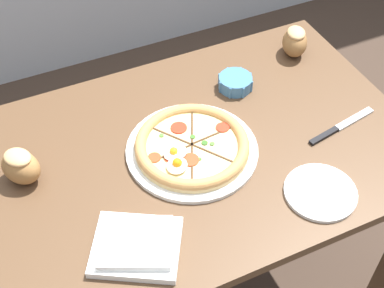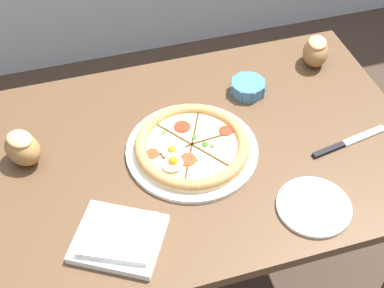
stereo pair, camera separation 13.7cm
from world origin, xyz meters
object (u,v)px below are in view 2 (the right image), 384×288
at_px(dining_table, 198,175).
at_px(bread_piece_near, 22,148).
at_px(pizza, 192,147).
at_px(napkin_folded, 119,237).
at_px(bread_piece_mid, 316,51).
at_px(knife_main, 348,142).
at_px(side_saucer, 314,207).
at_px(ramekin_bowl, 248,87).

bearing_deg(dining_table, bread_piece_near, 169.10).
distance_m(pizza, bread_piece_near, 0.44).
bearing_deg(napkin_folded, bread_piece_mid, 33.53).
bearing_deg(knife_main, bread_piece_mid, 70.12).
bearing_deg(pizza, dining_table, 21.45).
relative_size(bread_piece_near, bread_piece_mid, 1.04).
bearing_deg(bread_piece_mid, dining_table, -151.62).
bearing_deg(bread_piece_near, bread_piece_mid, 10.00).
relative_size(bread_piece_mid, side_saucer, 0.69).
height_order(knife_main, side_saucer, same).
xyz_separation_m(napkin_folded, side_saucer, (0.47, -0.04, -0.01)).
xyz_separation_m(ramekin_bowl, side_saucer, (0.00, -0.44, -0.02)).
relative_size(dining_table, pizza, 3.36).
bearing_deg(napkin_folded, pizza, 42.58).
bearing_deg(bread_piece_mid, napkin_folded, -146.47).
xyz_separation_m(ramekin_bowl, napkin_folded, (-0.47, -0.40, -0.00)).
height_order(bread_piece_near, side_saucer, bread_piece_near).
distance_m(ramekin_bowl, napkin_folded, 0.62).
height_order(ramekin_bowl, napkin_folded, ramekin_bowl).
bearing_deg(dining_table, ramekin_bowl, 40.38).
xyz_separation_m(knife_main, side_saucer, (-0.18, -0.17, 0.00)).
bearing_deg(bread_piece_mid, side_saucer, -115.28).
bearing_deg(bread_piece_mid, knife_main, -99.69).
bearing_deg(bread_piece_near, side_saucer, -28.41).
distance_m(bread_piece_mid, knife_main, 0.35).
bearing_deg(bread_piece_near, knife_main, -12.34).
relative_size(dining_table, side_saucer, 6.51).
relative_size(dining_table, knife_main, 5.01).
distance_m(napkin_folded, bread_piece_mid, 0.86).
distance_m(ramekin_bowl, bread_piece_mid, 0.26).
xyz_separation_m(ramekin_bowl, bread_piece_near, (-0.65, -0.09, 0.03)).
xyz_separation_m(bread_piece_near, bread_piece_mid, (0.90, 0.16, -0.00)).
height_order(napkin_folded, side_saucer, napkin_folded).
relative_size(knife_main, side_saucer, 1.30).
height_order(dining_table, napkin_folded, napkin_folded).
bearing_deg(bread_piece_mid, ramekin_bowl, -164.22).
height_order(napkin_folded, knife_main, napkin_folded).
relative_size(napkin_folded, bread_piece_mid, 2.02).
bearing_deg(napkin_folded, knife_main, 11.25).
distance_m(dining_table, knife_main, 0.42).
bearing_deg(knife_main, bread_piece_near, 157.46).
bearing_deg(knife_main, dining_table, 155.85).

